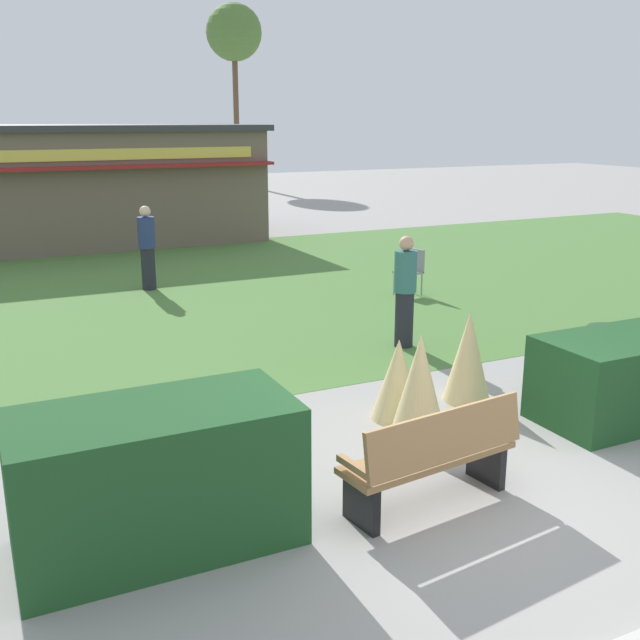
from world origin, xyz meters
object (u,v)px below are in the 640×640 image
at_px(trash_bin, 606,365).
at_px(person_strolling, 405,291).
at_px(park_bench, 433,456).
at_px(food_kiosk, 71,184).
at_px(cafe_chair_west, 412,268).
at_px(tree_center_bg, 234,34).
at_px(person_standing, 147,247).
at_px(parked_car_center_slot, 61,190).

bearing_deg(trash_bin, person_strolling, 108.29).
xyz_separation_m(park_bench, person_strolling, (2.34, 4.24, 0.38)).
xyz_separation_m(food_kiosk, cafe_chair_west, (4.98, -9.67, -1.08)).
height_order(food_kiosk, tree_center_bg, tree_center_bg).
height_order(park_bench, trash_bin, park_bench).
bearing_deg(person_strolling, cafe_chair_west, -60.88).
height_order(park_bench, person_standing, person_standing).
bearing_deg(parked_car_center_slot, park_bench, -90.33).
bearing_deg(person_strolling, park_bench, 124.47).
bearing_deg(park_bench, person_strolling, 61.06).
distance_m(cafe_chair_west, person_standing, 5.28).
xyz_separation_m(person_strolling, parked_car_center_slot, (-2.19, 21.94, -0.22)).
height_order(person_strolling, parked_car_center_slot, person_strolling).
bearing_deg(parked_car_center_slot, trash_bin, -82.72).
distance_m(person_standing, tree_center_bg, 25.85).
bearing_deg(cafe_chair_west, person_strolling, -124.29).
xyz_separation_m(cafe_chair_west, person_strolling, (-1.99, -2.91, 0.33)).
relative_size(park_bench, cafe_chair_west, 1.97).
distance_m(trash_bin, cafe_chair_west, 6.00).
distance_m(parked_car_center_slot, tree_center_bg, 13.52).
distance_m(cafe_chair_west, parked_car_center_slot, 19.47).
relative_size(trash_bin, tree_center_bg, 0.10).
relative_size(park_bench, parked_car_center_slot, 0.42).
distance_m(park_bench, tree_center_bg, 34.84).
relative_size(trash_bin, person_standing, 0.55).
xyz_separation_m(trash_bin, tree_center_bg, (6.53, 31.45, 6.97)).
distance_m(person_strolling, person_standing, 6.14).
bearing_deg(food_kiosk, parked_car_center_slot, 85.09).
bearing_deg(parked_car_center_slot, tree_center_bg, 33.86).
distance_m(trash_bin, person_strolling, 3.19).
xyz_separation_m(cafe_chair_west, person_standing, (-4.55, 2.66, 0.33)).
height_order(cafe_chair_west, parked_car_center_slot, parked_car_center_slot).
height_order(cafe_chair_west, person_standing, person_standing).
xyz_separation_m(person_strolling, tree_center_bg, (7.52, 28.45, 6.57)).
height_order(park_bench, tree_center_bg, tree_center_bg).
height_order(person_standing, tree_center_bg, tree_center_bg).
height_order(trash_bin, cafe_chair_west, trash_bin).
bearing_deg(tree_center_bg, park_bench, -106.79).
xyz_separation_m(cafe_chair_west, tree_center_bg, (5.53, 25.54, 6.91)).
relative_size(cafe_chair_west, parked_car_center_slot, 0.21).
distance_m(food_kiosk, person_standing, 7.06).
height_order(food_kiosk, person_strolling, food_kiosk).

